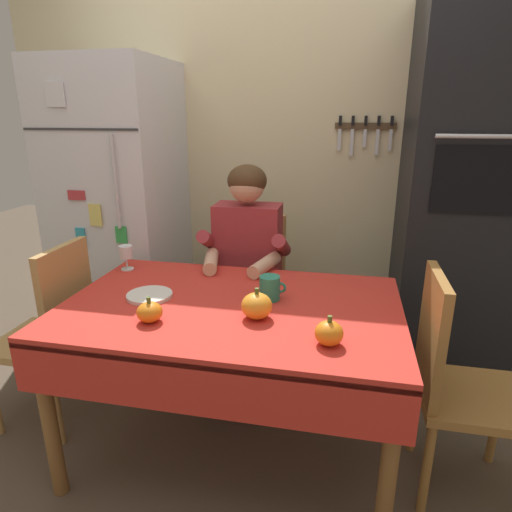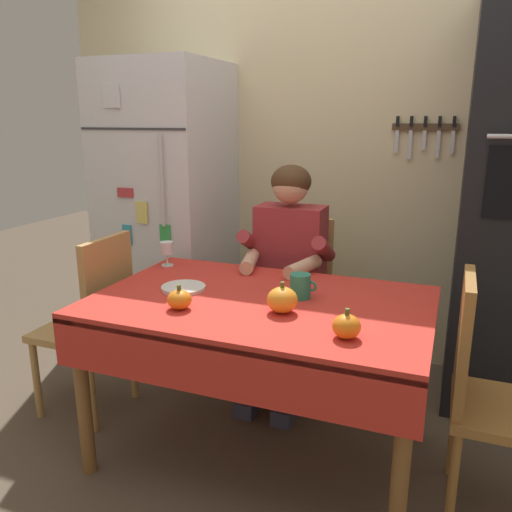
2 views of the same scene
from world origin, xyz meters
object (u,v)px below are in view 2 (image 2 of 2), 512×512
Objects in this scene: refrigerator at (168,213)px; chair_left_side at (94,318)px; seated_person at (286,263)px; pumpkin_medium at (347,326)px; wine_glass at (167,249)px; chair_behind_person at (296,292)px; coffee_mug at (301,286)px; serving_tray at (183,288)px; pumpkin_small at (282,300)px; dining_table at (259,319)px; chair_right_side at (488,389)px; pumpkin_large at (179,299)px.

refrigerator is 1.94× the size of chair_left_side.
seated_person is 11.60× the size of pumpkin_medium.
chair_left_side is at bearing -146.28° from seated_person.
wine_glass is (-0.55, -0.28, 0.09)m from seated_person.
chair_left_side is 7.36× the size of wine_glass.
refrigerator is 14.24× the size of wine_glass.
chair_behind_person reaches higher than wine_glass.
coffee_mug is at bearing -35.48° from refrigerator.
seated_person reaches higher than wine_glass.
chair_behind_person is at bearing 108.11° from coffee_mug.
seated_person is at bearing 64.01° from serving_tray.
chair_left_side is 7.49× the size of pumpkin_small.
serving_tray is (0.59, -0.87, -0.15)m from refrigerator.
serving_tray is at bearing -170.71° from coffee_mug.
seated_person reaches higher than dining_table.
seated_person is 0.73m from pumpkin_small.
chair_right_side is 1.21m from pumpkin_large.
chair_behind_person reaches higher than coffee_mug.
wine_glass is at bearing -152.68° from seated_person.
refrigerator is 1.77m from pumpkin_medium.
coffee_mug is (1.10, -0.78, -0.11)m from refrigerator.
pumpkin_large is at bearing -64.40° from serving_tray.
chair_behind_person is 0.86m from serving_tray.
pumpkin_medium is at bearing -51.98° from coffee_mug.
chair_right_side is at bearing 10.42° from pumpkin_large.
pumpkin_large is (-0.26, -0.20, 0.12)m from dining_table.
chair_right_side is 4.75× the size of serving_tray.
refrigerator reaches higher than chair_behind_person.
coffee_mug is (0.23, -0.51, 0.05)m from seated_person.
pumpkin_small reaches higher than coffee_mug.
dining_table is 0.72m from wine_glass.
chair_behind_person is 9.31× the size of pumpkin_large.
dining_table is at bearing -82.83° from seated_person.
wine_glass reaches higher than pumpkin_medium.
pumpkin_large is 0.41m from pumpkin_small.
dining_table is 11.07× the size of wine_glass.
chair_left_side is (-1.80, 0.04, 0.00)m from chair_right_side.
dining_table is 1.51× the size of chair_behind_person.
chair_behind_person and chair_right_side have the same top height.
chair_left_side is at bearing 172.11° from pumpkin_small.
coffee_mug is at bearing 2.45° from chair_left_side.
seated_person reaches higher than chair_right_side.
coffee_mug is 0.92× the size of wine_glass.
seated_person is at bearing 77.19° from pumpkin_large.
wine_glass is at bearing 164.15° from coffee_mug.
pumpkin_large is 0.93× the size of pumpkin_medium.
chair_behind_person reaches higher than dining_table.
serving_tray is (-0.36, 0.01, 0.09)m from dining_table.
coffee_mug reaches higher than pumpkin_large.
dining_table is 1.51× the size of chair_right_side.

